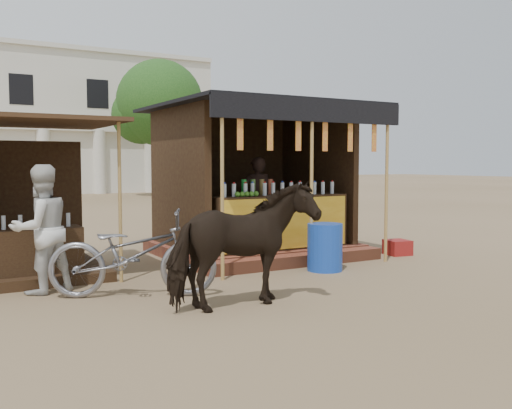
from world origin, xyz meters
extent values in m
plane|color=#846B4C|center=(0.00, 0.00, 0.00)|extent=(120.00, 120.00, 0.00)
cube|color=brown|center=(1.00, 3.50, 0.11)|extent=(3.40, 2.80, 0.22)
cube|color=brown|center=(1.00, 1.95, 0.10)|extent=(3.40, 0.35, 0.20)
cube|color=#382714|center=(1.00, 2.55, 0.69)|extent=(2.60, 0.55, 0.95)
cube|color=gold|center=(1.00, 2.27, 0.69)|extent=(2.50, 0.02, 0.88)
cube|color=#382714|center=(1.00, 4.75, 1.47)|extent=(3.00, 0.12, 2.50)
cube|color=#382714|center=(-0.50, 3.50, 1.47)|extent=(0.12, 2.50, 2.50)
cube|color=#382714|center=(2.50, 3.50, 1.47)|extent=(0.12, 2.50, 2.50)
cube|color=black|center=(1.00, 3.30, 2.75)|extent=(3.60, 3.60, 0.06)
cube|color=black|center=(1.00, 1.52, 2.57)|extent=(3.60, 0.06, 0.36)
cylinder|color=tan|center=(-0.60, 1.55, 1.38)|extent=(0.06, 0.06, 2.75)
cylinder|color=tan|center=(1.00, 1.55, 1.38)|extent=(0.06, 0.06, 2.75)
cylinder|color=tan|center=(2.60, 1.55, 1.38)|extent=(0.06, 0.06, 2.75)
cube|color=red|center=(-0.30, 1.55, 2.20)|extent=(0.10, 0.02, 0.55)
cube|color=red|center=(0.22, 1.55, 2.20)|extent=(0.10, 0.02, 0.55)
cube|color=red|center=(0.74, 1.55, 2.20)|extent=(0.10, 0.02, 0.55)
cube|color=red|center=(1.26, 1.55, 2.20)|extent=(0.10, 0.02, 0.55)
cube|color=red|center=(1.78, 1.55, 2.20)|extent=(0.10, 0.02, 0.55)
cube|color=red|center=(2.30, 1.55, 2.20)|extent=(0.10, 0.02, 0.55)
imported|color=black|center=(1.17, 3.60, 1.03)|extent=(0.69, 0.57, 1.63)
cube|color=#382714|center=(-3.00, 3.20, 0.07)|extent=(2.00, 2.00, 0.15)
cube|color=#382714|center=(-3.00, 4.15, 1.05)|extent=(1.90, 0.10, 2.10)
cube|color=#472D19|center=(-3.00, 3.10, 2.35)|extent=(2.40, 2.40, 0.06)
cylinder|color=tan|center=(-1.95, 2.15, 1.18)|extent=(0.05, 0.05, 2.35)
cube|color=#382714|center=(-3.00, 2.70, 0.40)|extent=(1.20, 0.50, 0.80)
imported|color=black|center=(-1.13, -0.05, 0.76)|extent=(1.83, 0.90, 1.51)
imported|color=gray|center=(-2.08, 1.18, 0.57)|extent=(2.27, 1.57, 1.13)
imported|color=silver|center=(-3.06, 2.00, 0.86)|extent=(1.00, 0.89, 1.72)
cylinder|color=#1741AE|center=(1.17, 1.40, 0.38)|extent=(0.69, 0.69, 0.76)
cube|color=maroon|center=(3.31, 2.00, 0.14)|extent=(0.48, 0.49, 0.28)
cube|color=#1A7529|center=(2.00, 2.60, 0.20)|extent=(0.63, 0.44, 0.40)
cube|color=white|center=(2.00, 2.60, 0.43)|extent=(0.66, 0.46, 0.06)
cylinder|color=silver|center=(1.00, 26.40, 1.80)|extent=(0.70, 0.70, 3.60)
cylinder|color=silver|center=(4.00, 26.40, 1.80)|extent=(0.70, 0.70, 3.60)
cylinder|color=silver|center=(7.00, 26.40, 1.80)|extent=(0.70, 0.70, 3.60)
cylinder|color=silver|center=(10.00, 26.40, 1.80)|extent=(0.70, 0.70, 3.60)
cylinder|color=#382314|center=(6.00, 22.00, 2.00)|extent=(0.50, 0.50, 4.00)
sphere|color=#315D20|center=(6.00, 22.00, 4.80)|extent=(4.40, 4.40, 4.40)
sphere|color=#315D20|center=(5.20, 22.60, 4.20)|extent=(2.99, 2.99, 2.99)
camera|label=1|loc=(-4.32, -5.95, 1.74)|focal=40.00mm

